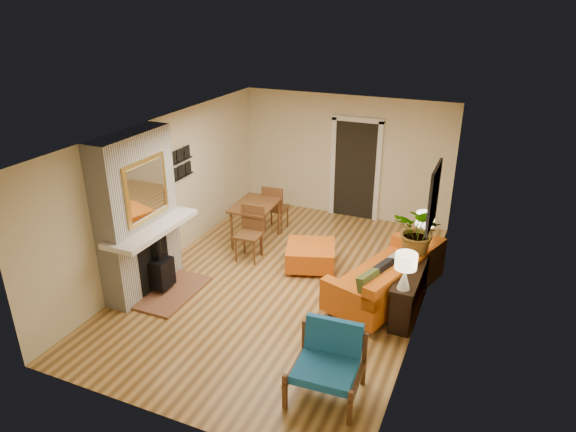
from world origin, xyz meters
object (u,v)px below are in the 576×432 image
dining_table (259,212)px  lamp_near (405,267)px  blue_chair (329,358)px  houseplant (419,231)px  ottoman (311,255)px  sofa (390,278)px  lamp_far (425,224)px  console_table (413,272)px

dining_table → lamp_near: (3.11, -1.83, 0.42)m
blue_chair → houseplant: (0.55, 2.56, 0.67)m
ottoman → houseplant: 2.06m
sofa → blue_chair: 2.32m
dining_table → lamp_far: lamp_far is taller
blue_chair → houseplant: houseplant is taller
blue_chair → lamp_near: bearing=69.3°
dining_table → console_table: bearing=-18.7°
ottoman → console_table: (1.85, -0.52, 0.33)m
blue_chair → dining_table: bearing=127.6°
dining_table → lamp_near: lamp_near is taller
blue_chair → dining_table: (-2.55, 3.32, 0.18)m
sofa → lamp_far: 1.04m
console_table → lamp_far: (0.00, 0.76, 0.49)m
sofa → console_table: (0.34, -0.04, 0.20)m
ottoman → houseplant: houseplant is taller
dining_table → lamp_near: bearing=-30.4°
dining_table → ottoman: bearing=-23.2°
blue_chair → lamp_far: size_ratio=1.61×
lamp_far → lamp_near: bearing=-90.0°
sofa → ottoman: (-1.51, 0.47, -0.13)m
console_table → lamp_near: lamp_near is taller
lamp_near → lamp_far: size_ratio=1.00×
ottoman → dining_table: (-1.26, 0.54, 0.40)m
console_table → sofa: bearing=172.6°
houseplant → lamp_near: bearing=-89.5°
ottoman → blue_chair: (1.29, -2.78, 0.22)m
sofa → dining_table: bearing=160.0°
ottoman → lamp_far: 2.04m
ottoman → console_table: size_ratio=0.57×
sofa → houseplant: houseplant is taller
dining_table → lamp_far: (3.11, -0.30, 0.42)m
ottoman → blue_chair: size_ratio=1.21×
houseplant → dining_table: bearing=166.3°
console_table → lamp_far: bearing=90.0°
houseplant → blue_chair: bearing=-102.2°
blue_chair → houseplant: 2.70m
sofa → lamp_near: lamp_near is taller
ottoman → dining_table: dining_table is taller
lamp_near → lamp_far: bearing=90.0°
blue_chair → houseplant: size_ratio=1.06×
dining_table → lamp_near: size_ratio=3.40×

